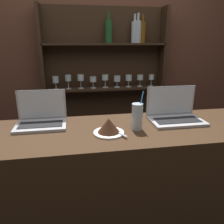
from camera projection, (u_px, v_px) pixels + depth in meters
bar_counter at (118, 197)px, 1.48m from camera, size 1.86×0.55×0.99m
back_wall at (97, 56)px, 2.37m from camera, size 7.00×0.06×2.70m
back_shelf at (106, 91)px, 2.42m from camera, size 1.29×0.18×1.84m
laptop_near at (41, 118)px, 1.37m from camera, size 0.31×0.21×0.21m
laptop_far at (174, 114)px, 1.45m from camera, size 0.34×0.22×0.22m
cake_plate at (109, 127)px, 1.24m from camera, size 0.18×0.18×0.09m
water_glass at (137, 117)px, 1.29m from camera, size 0.07×0.07×0.23m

